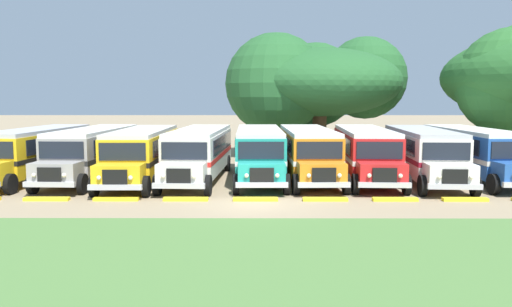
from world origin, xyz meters
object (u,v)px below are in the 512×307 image
at_px(parked_bus_slot_5, 308,151).
at_px(parked_bus_slot_8, 474,151).
at_px(parked_bus_slot_4, 259,151).
at_px(parked_bus_slot_1, 94,151).
at_px(parked_bus_slot_6, 365,151).
at_px(parked_bus_slot_3, 199,151).
at_px(parked_bus_slot_2, 142,152).
at_px(broad_shade_tree, 316,83).
at_px(parked_bus_slot_7, 423,152).
at_px(parked_bus_slot_0, 36,151).

bearing_deg(parked_bus_slot_5, parked_bus_slot_8, 88.57).
height_order(parked_bus_slot_4, parked_bus_slot_8, same).
relative_size(parked_bus_slot_1, parked_bus_slot_8, 1.00).
xyz_separation_m(parked_bus_slot_1, parked_bus_slot_6, (15.38, -0.08, 0.00)).
height_order(parked_bus_slot_1, parked_bus_slot_3, same).
bearing_deg(parked_bus_slot_2, parked_bus_slot_1, -104.46).
height_order(parked_bus_slot_5, broad_shade_tree, broad_shade_tree).
bearing_deg(parked_bus_slot_1, broad_shade_tree, 133.64).
relative_size(parked_bus_slot_3, parked_bus_slot_4, 1.00).
relative_size(parked_bus_slot_1, parked_bus_slot_4, 1.00).
bearing_deg(parked_bus_slot_7, parked_bus_slot_0, -87.85).
distance_m(parked_bus_slot_8, broad_shade_tree, 15.02).
bearing_deg(parked_bus_slot_5, parked_bus_slot_4, -91.28).
xyz_separation_m(parked_bus_slot_2, parked_bus_slot_3, (3.12, 0.37, 0.00)).
bearing_deg(parked_bus_slot_8, parked_bus_slot_4, -91.16).
xyz_separation_m(parked_bus_slot_3, parked_bus_slot_7, (12.45, -0.15, 0.00)).
relative_size(parked_bus_slot_0, parked_bus_slot_2, 1.01).
xyz_separation_m(parked_bus_slot_1, broad_shade_tree, (13.93, 12.27, 4.16)).
bearing_deg(parked_bus_slot_6, parked_bus_slot_0, -87.54).
bearing_deg(parked_bus_slot_0, parked_bus_slot_5, 93.75).
xyz_separation_m(parked_bus_slot_5, broad_shade_tree, (1.75, 12.32, 4.16)).
height_order(parked_bus_slot_4, parked_bus_slot_6, same).
distance_m(parked_bus_slot_0, parked_bus_slot_6, 18.66).
bearing_deg(broad_shade_tree, parked_bus_slot_3, -121.94).
relative_size(parked_bus_slot_0, parked_bus_slot_8, 1.01).
xyz_separation_m(parked_bus_slot_4, parked_bus_slot_7, (9.09, -0.43, 0.00)).
relative_size(parked_bus_slot_0, parked_bus_slot_7, 1.00).
relative_size(parked_bus_slot_0, broad_shade_tree, 0.75).
bearing_deg(parked_bus_slot_3, parked_bus_slot_2, -80.31).
relative_size(parked_bus_slot_3, parked_bus_slot_5, 1.00).
relative_size(parked_bus_slot_8, broad_shade_tree, 0.75).
distance_m(parked_bus_slot_6, broad_shade_tree, 13.12).
distance_m(parked_bus_slot_5, broad_shade_tree, 13.13).
bearing_deg(parked_bus_slot_0, parked_bus_slot_3, 91.79).
bearing_deg(parked_bus_slot_3, parked_bus_slot_7, 92.20).
bearing_deg(parked_bus_slot_7, parked_bus_slot_5, -90.71).
distance_m(parked_bus_slot_6, parked_bus_slot_8, 6.17).
xyz_separation_m(parked_bus_slot_3, parked_bus_slot_5, (6.12, 0.31, 0.00)).
relative_size(parked_bus_slot_6, parked_bus_slot_7, 1.00).
bearing_deg(broad_shade_tree, parked_bus_slot_4, -110.10).
distance_m(parked_bus_slot_7, parked_bus_slot_8, 3.10).
xyz_separation_m(parked_bus_slot_5, parked_bus_slot_8, (9.38, 0.07, 0.00)).
bearing_deg(parked_bus_slot_8, parked_bus_slot_3, -90.24).
bearing_deg(broad_shade_tree, parked_bus_slot_7, -70.31).
bearing_deg(parked_bus_slot_1, parked_bus_slot_4, 91.77).
distance_m(parked_bus_slot_3, parked_bus_slot_7, 12.45).
bearing_deg(parked_bus_slot_1, parked_bus_slot_2, 78.36).
xyz_separation_m(parked_bus_slot_2, parked_bus_slot_6, (12.45, 0.65, 0.00)).
xyz_separation_m(parked_bus_slot_4, parked_bus_slot_8, (12.15, 0.10, 0.00)).
height_order(parked_bus_slot_3, parked_bus_slot_7, same).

